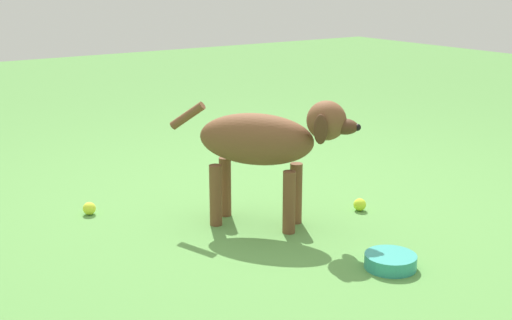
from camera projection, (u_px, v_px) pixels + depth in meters
ground at (277, 207)px, 3.63m from camera, size 14.00×14.00×0.00m
dog at (267, 142)px, 3.26m from camera, size 0.76×0.64×0.64m
tennis_ball_0 at (89, 208)px, 3.50m from camera, size 0.07×0.07×0.07m
tennis_ball_1 at (360, 205)px, 3.56m from camera, size 0.07×0.07×0.07m
water_bowl at (390, 261)px, 2.87m from camera, size 0.22×0.22×0.06m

